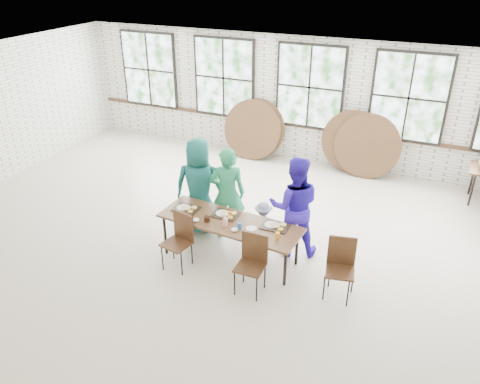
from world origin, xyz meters
name	(u,v)px	position (x,y,z in m)	size (l,w,h in m)	color
room	(310,89)	(0.00, 4.44, 1.83)	(12.00, 12.00, 12.00)	#C3B09B
dining_table	(230,224)	(0.02, -0.08, 0.69)	(2.46, 0.99, 0.74)	brown
chair_near_left	(180,236)	(-0.65, -0.55, 0.56)	(0.50, 0.49, 0.95)	#432816
chair_near_right	(252,258)	(0.67, -0.65, 0.56)	(0.43, 0.41, 0.95)	#432816
chair_spare	(341,262)	(1.91, -0.21, 0.56)	(0.49, 0.48, 0.95)	#432816
adult_teal	(199,186)	(-0.88, 0.57, 0.91)	(0.89, 0.58, 1.82)	#185E56
adult_green	(227,194)	(-0.32, 0.57, 0.87)	(0.63, 0.42, 1.74)	#217F50
toddler	(263,224)	(0.37, 0.57, 0.42)	(0.54, 0.31, 0.84)	#161747
adult_blue	(294,206)	(0.92, 0.57, 0.89)	(0.86, 0.67, 1.78)	#311BBF
tabletop_clutter	(232,221)	(0.08, -0.10, 0.77)	(2.03, 0.61, 0.11)	black
round_tops_leaning	(305,136)	(0.02, 4.23, 0.73)	(4.33, 0.52, 1.50)	brown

